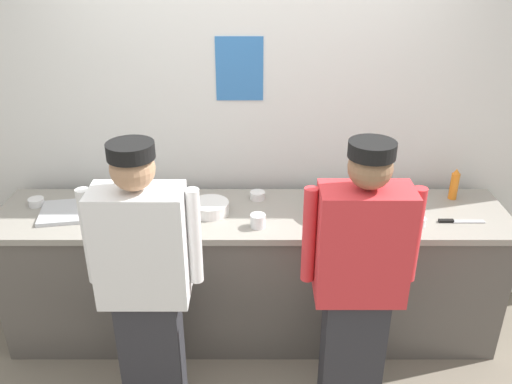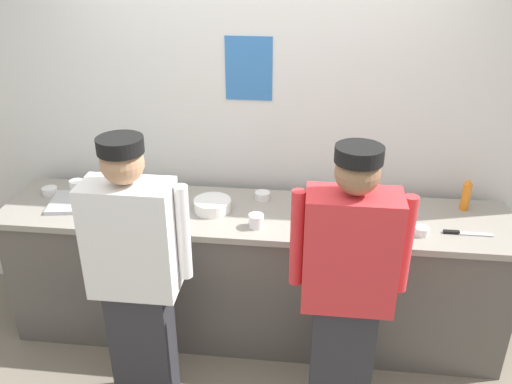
# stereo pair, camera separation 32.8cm
# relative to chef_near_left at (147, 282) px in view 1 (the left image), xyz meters

# --- Properties ---
(ground_plane) EXTENTS (9.00, 9.00, 0.00)m
(ground_plane) POSITION_rel_chef_near_left_xyz_m (0.54, 0.32, -0.87)
(ground_plane) COLOR slate
(wall_back) EXTENTS (4.98, 0.11, 2.89)m
(wall_back) POSITION_rel_chef_near_left_xyz_m (0.54, 1.13, 0.57)
(wall_back) COLOR silver
(wall_back) RESTS_ON ground
(prep_counter) EXTENTS (3.17, 0.66, 0.92)m
(prep_counter) POSITION_rel_chef_near_left_xyz_m (0.54, 0.67, -0.41)
(prep_counter) COLOR #56514C
(prep_counter) RESTS_ON ground
(chef_near_left) EXTENTS (0.59, 0.24, 1.63)m
(chef_near_left) POSITION_rel_chef_near_left_xyz_m (0.00, 0.00, 0.00)
(chef_near_left) COLOR #2D2D33
(chef_near_left) RESTS_ON ground
(chef_center) EXTENTS (0.59, 0.24, 1.63)m
(chef_center) POSITION_rel_chef_near_left_xyz_m (1.10, 0.01, 0.00)
(chef_center) COLOR #2D2D33
(chef_center) RESTS_ON ground
(plate_stack_front) EXTENTS (0.23, 0.23, 0.07)m
(plate_stack_front) POSITION_rel_chef_near_left_xyz_m (0.29, 0.66, 0.08)
(plate_stack_front) COLOR white
(plate_stack_front) RESTS_ON prep_counter
(mixing_bowl_steel) EXTENTS (0.32, 0.32, 0.12)m
(mixing_bowl_steel) POSITION_rel_chef_near_left_xyz_m (1.06, 0.65, 0.11)
(mixing_bowl_steel) COLOR #B7BABF
(mixing_bowl_steel) RESTS_ON prep_counter
(sheet_tray) EXTENTS (0.53, 0.38, 0.02)m
(sheet_tray) POSITION_rel_chef_near_left_xyz_m (-0.51, 0.67, 0.06)
(sheet_tray) COLOR #B7BABF
(sheet_tray) RESTS_ON prep_counter
(squeeze_bottle_primary) EXTENTS (0.05, 0.05, 0.21)m
(squeeze_bottle_primary) POSITION_rel_chef_near_left_xyz_m (1.85, 0.86, 0.14)
(squeeze_bottle_primary) COLOR orange
(squeeze_bottle_primary) RESTS_ON prep_counter
(ramekin_yellow_sauce) EXTENTS (0.10, 0.10, 0.05)m
(ramekin_yellow_sauce) POSITION_rel_chef_near_left_xyz_m (-0.82, 0.76, 0.07)
(ramekin_yellow_sauce) COLOR white
(ramekin_yellow_sauce) RESTS_ON prep_counter
(ramekin_green_sauce) EXTENTS (0.10, 0.10, 0.04)m
(ramekin_green_sauce) POSITION_rel_chef_near_left_xyz_m (0.09, 0.54, 0.07)
(ramekin_green_sauce) COLOR white
(ramekin_green_sauce) RESTS_ON prep_counter
(ramekin_orange_sauce) EXTENTS (0.10, 0.10, 0.05)m
(ramekin_orange_sauce) POSITION_rel_chef_near_left_xyz_m (0.58, 0.85, 0.07)
(ramekin_orange_sauce) COLOR white
(ramekin_orange_sauce) RESTS_ON prep_counter
(ramekin_red_sauce) EXTENTS (0.08, 0.08, 0.05)m
(ramekin_red_sauce) POSITION_rel_chef_near_left_xyz_m (1.53, 0.51, 0.07)
(ramekin_red_sauce) COLOR white
(ramekin_red_sauce) RESTS_ON prep_counter
(deli_cup) EXTENTS (0.09, 0.09, 0.08)m
(deli_cup) POSITION_rel_chef_near_left_xyz_m (0.58, 0.49, 0.08)
(deli_cup) COLOR white
(deli_cup) RESTS_ON prep_counter
(chefs_knife) EXTENTS (0.27, 0.03, 0.02)m
(chefs_knife) POSITION_rel_chef_near_left_xyz_m (1.78, 0.55, 0.05)
(chefs_knife) COLOR #B7BABF
(chefs_knife) RESTS_ON prep_counter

